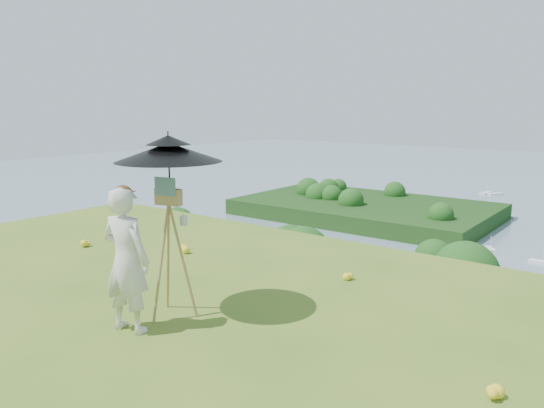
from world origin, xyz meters
The scene contains 6 objects.
peninsula centered at (-75.00, 155.00, -29.00)m, with size 90.00×60.00×12.00m, color #0E3410, non-canonical shape.
wildflowers centered at (0.00, 0.25, 0.06)m, with size 10.00×10.50×0.12m, color yellow, non-canonical shape.
painter centered at (-0.05, 1.77, 0.85)m, with size 0.62×0.41×1.71m, color beige.
field_easel centered at (0.02, 2.38, 0.88)m, with size 0.67×0.67×1.75m, color olive, non-canonical shape.
sun_umbrella centered at (0.01, 2.41, 1.87)m, with size 1.28×1.28×0.85m, color black, non-canonical shape.
painter_cap centered at (-0.05, 1.77, 1.66)m, with size 0.21×0.26×0.10m, color #BE686F, non-canonical shape.
Camera 1 is at (4.80, -1.87, 2.60)m, focal length 35.00 mm.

